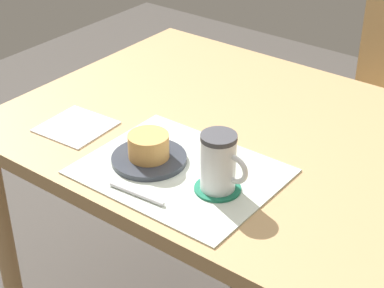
{
  "coord_description": "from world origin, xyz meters",
  "views": [
    {
      "loc": [
        0.73,
        -1.1,
        1.47
      ],
      "look_at": [
        0.03,
        -0.19,
        0.78
      ],
      "focal_mm": 60.0,
      "sensor_mm": 36.0,
      "label": 1
    }
  ],
  "objects_px": {
    "dining_table": "(229,156)",
    "pastry_plate": "(149,159)",
    "pastry": "(149,146)",
    "coffee_mug": "(219,162)"
  },
  "relations": [
    {
      "from": "dining_table",
      "to": "pastry_plate",
      "type": "bearing_deg",
      "value": -100.84
    },
    {
      "from": "pastry",
      "to": "dining_table",
      "type": "bearing_deg",
      "value": 79.16
    },
    {
      "from": "dining_table",
      "to": "pastry_plate",
      "type": "distance_m",
      "value": 0.26
    },
    {
      "from": "pastry_plate",
      "to": "coffee_mug",
      "type": "bearing_deg",
      "value": 1.0
    },
    {
      "from": "dining_table",
      "to": "pastry",
      "type": "height_order",
      "value": "pastry"
    },
    {
      "from": "dining_table",
      "to": "pastry",
      "type": "relative_size",
      "value": 11.83
    },
    {
      "from": "pastry_plate",
      "to": "pastry",
      "type": "relative_size",
      "value": 1.85
    },
    {
      "from": "pastry_plate",
      "to": "dining_table",
      "type": "bearing_deg",
      "value": 79.16
    },
    {
      "from": "pastry",
      "to": "coffee_mug",
      "type": "relative_size",
      "value": 0.72
    },
    {
      "from": "dining_table",
      "to": "coffee_mug",
      "type": "height_order",
      "value": "coffee_mug"
    }
  ]
}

